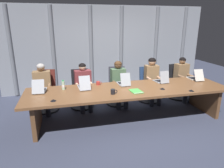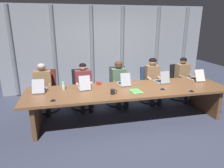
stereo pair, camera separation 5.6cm
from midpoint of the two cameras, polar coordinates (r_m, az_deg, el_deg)
The scene contains 25 objects.
ground_plane at distance 4.71m, azimuth 4.94°, elevation -9.78°, with size 12.85×12.85×0.00m, color #383D51.
conference_table at distance 4.47m, azimuth 5.13°, elevation -2.91°, with size 4.42×1.18×0.73m.
curtain_backdrop at distance 6.48m, azimuth -1.05°, elevation 9.82°, with size 6.42×0.17×2.62m.
laptop_left_end at distance 4.49m, azimuth -19.36°, elevation -1.25°, with size 0.27×0.44×0.29m.
laptop_left_mid at distance 4.48m, azimuth -7.59°, elevation -0.41°, with size 0.26×0.48×0.31m.
laptop_center at distance 4.69m, azimuth 3.65°, elevation 0.50°, with size 0.24×0.42×0.30m.
laptop_right_mid at distance 5.01m, azimuth 14.15°, elevation 1.06°, with size 0.28×0.40×0.30m.
laptop_right_end at distance 5.52m, azimuth 22.86°, elevation 1.67°, with size 0.25×0.46×0.29m.
office_chair_left_end at distance 5.32m, azimuth -17.57°, elevation -2.98°, with size 0.60×0.61×0.99m.
office_chair_left_mid at distance 5.31m, azimuth -8.18°, elevation -2.48°, with size 0.60×0.60×0.96m.
office_chair_center at distance 5.46m, azimuth 1.85°, elevation -1.71°, with size 0.60×0.61×0.98m.
office_chair_right_mid at distance 5.76m, azimuth 10.77°, elevation -1.15°, with size 0.60×0.60×0.93m.
office_chair_right_end at distance 6.18m, azimuth 18.65°, elevation -0.41°, with size 0.60×0.61×0.97m.
person_left_end at distance 5.08m, azimuth -18.65°, elevation -0.38°, with size 0.41×0.55×1.20m.
person_left_mid at distance 5.07m, azimuth -7.61°, elevation 0.13°, with size 0.44×0.57×1.16m.
person_center at distance 5.23m, azimuth 2.40°, elevation 0.91°, with size 0.39×0.56×1.17m.
person_right_mid at distance 5.54m, azimuth 11.78°, elevation 1.77°, with size 0.38×0.56×1.22m.
person_right_end at distance 5.98m, azimuth 19.88°, elevation 1.98°, with size 0.41×0.57×1.20m.
water_bottle_primary at distance 4.46m, azimuth -13.20°, elevation -0.33°, with size 0.07×0.07×0.21m.
coffee_mug_near at distance 4.07m, azimuth 0.63°, elevation -2.17°, with size 0.14×0.09×0.10m.
coffee_mug_far at distance 4.69m, azimuth -3.53°, elevation 0.28°, with size 0.13×0.08×0.09m.
conference_mic_left_side at distance 3.89m, azimuth -15.93°, elevation -4.34°, with size 0.11×0.11×0.04m, color black.
conference_mic_middle at distance 4.50m, azimuth 14.42°, elevation -1.28°, with size 0.11×0.11×0.04m, color black.
conference_mic_right_side at distance 4.56m, azimuth 21.88°, elevation -1.77°, with size 0.11×0.11×0.04m, color black.
spiral_notepad at distance 4.25m, azimuth 7.17°, elevation -2.08°, with size 0.24×0.32×0.03m.
Camera 2 is at (-1.30, -4.00, 2.11)m, focal length 32.40 mm.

